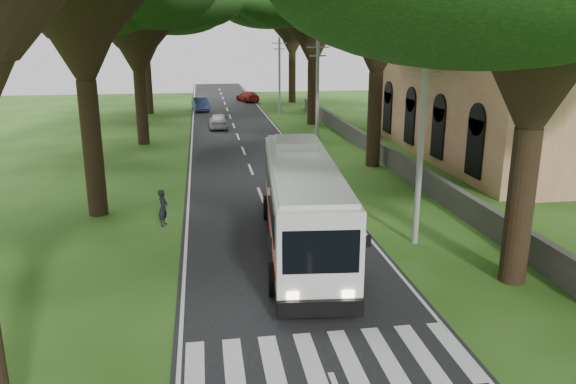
% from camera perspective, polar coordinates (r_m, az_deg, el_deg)
% --- Properties ---
extents(ground, '(140.00, 140.00, 0.00)m').
position_cam_1_polar(ground, '(17.04, 2.41, -13.35)').
color(ground, '#264F16').
rests_on(ground, ground).
extents(road, '(8.00, 120.00, 0.04)m').
position_cam_1_polar(road, '(40.56, -4.44, 3.91)').
color(road, black).
rests_on(road, ground).
extents(crosswalk, '(8.00, 3.00, 0.01)m').
position_cam_1_polar(crosswalk, '(15.36, 3.91, -16.92)').
color(crosswalk, silver).
rests_on(crosswalk, ground).
extents(property_wall, '(0.35, 50.00, 1.20)m').
position_cam_1_polar(property_wall, '(41.13, 8.30, 4.79)').
color(property_wall, '#383533').
rests_on(property_wall, ground).
extents(church, '(14.00, 24.00, 11.60)m').
position_cam_1_polar(church, '(41.85, 21.42, 10.04)').
color(church, '#BC755C').
rests_on(church, ground).
extents(pole_near, '(1.60, 0.24, 8.00)m').
position_cam_1_polar(pole_near, '(22.64, 13.36, 4.87)').
color(pole_near, gray).
rests_on(pole_near, ground).
extents(pole_mid, '(1.60, 0.24, 8.00)m').
position_cam_1_polar(pole_mid, '(41.67, 3.00, 10.05)').
color(pole_mid, gray).
rests_on(pole_mid, ground).
extents(pole_far, '(1.60, 0.24, 8.00)m').
position_cam_1_polar(pole_far, '(61.32, -0.87, 11.88)').
color(pole_far, gray).
rests_on(pole_far, ground).
extents(tree_l_far, '(14.15, 14.15, 13.96)m').
position_cam_1_polar(tree_l_far, '(62.89, -14.54, 17.58)').
color(tree_l_far, black).
rests_on(tree_l_far, ground).
extents(tree_r_far, '(16.21, 16.21, 15.85)m').
position_cam_1_polar(tree_r_far, '(71.64, 0.44, 18.95)').
color(tree_r_far, black).
rests_on(tree_r_far, ground).
extents(coach_bus, '(3.69, 12.41, 3.61)m').
position_cam_1_polar(coach_bus, '(22.00, 1.44, -1.02)').
color(coach_bus, silver).
rests_on(coach_bus, ground).
extents(distant_car_a, '(1.67, 4.11, 1.40)m').
position_cam_1_polar(distant_car_a, '(51.71, -7.10, 7.20)').
color(distant_car_a, '#ADACB1').
rests_on(distant_car_a, road).
extents(distant_car_b, '(2.10, 4.62, 1.47)m').
position_cam_1_polar(distant_car_b, '(64.27, -8.88, 8.81)').
color(distant_car_b, navy).
rests_on(distant_car_b, road).
extents(distant_car_c, '(3.03, 4.83, 1.30)m').
position_cam_1_polar(distant_car_c, '(72.59, -4.10, 9.67)').
color(distant_car_c, maroon).
rests_on(distant_car_c, road).
extents(pedestrian, '(0.55, 0.69, 1.66)m').
position_cam_1_polar(pedestrian, '(25.61, -12.58, -1.57)').
color(pedestrian, black).
rests_on(pedestrian, ground).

